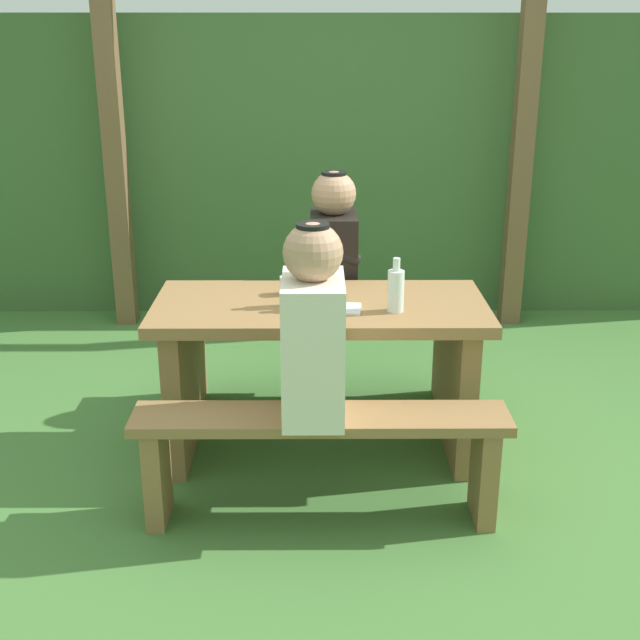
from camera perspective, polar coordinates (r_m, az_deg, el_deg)
ground_plane at (r=3.72m, az=0.00°, el=-9.05°), size 12.00×12.00×0.00m
hedge_backdrop at (r=5.61m, az=-0.12°, el=10.88°), size 6.40×0.67×1.88m
pergola_post_left at (r=5.19m, az=-14.10°, el=11.47°), size 0.12×0.12×2.21m
pergola_post_right at (r=5.20m, az=13.86°, el=11.50°), size 0.12×0.12×2.21m
picnic_table at (r=3.52m, az=0.00°, el=-2.17°), size 1.40×0.64×0.70m
bench_near at (r=3.10m, az=0.05°, el=-8.63°), size 1.40×0.24×0.44m
bench_far at (r=4.08m, az=-0.04°, el=-1.50°), size 1.40×0.24×0.44m
person_white_shirt at (r=2.92m, az=-0.48°, el=-0.66°), size 0.25×0.35×0.72m
person_black_coat at (r=3.94m, az=0.94°, el=4.71°), size 0.25×0.35×0.72m
drinking_glass at (r=3.54m, az=-2.26°, el=2.41°), size 0.07×0.07×0.08m
bottle_left at (r=3.37m, az=-1.94°, el=2.30°), size 0.06×0.06×0.21m
bottle_right at (r=3.32m, az=5.28°, el=2.11°), size 0.07×0.07×0.22m
bottle_center at (r=3.33m, az=0.78°, el=2.49°), size 0.06×0.06×0.24m
cell_phone at (r=3.35m, az=2.25°, el=0.78°), size 0.08×0.15×0.01m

